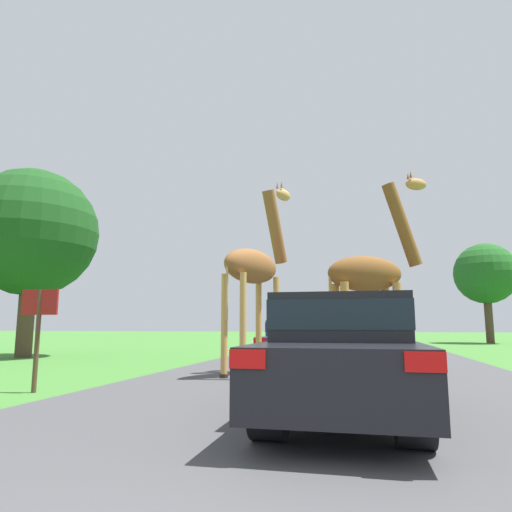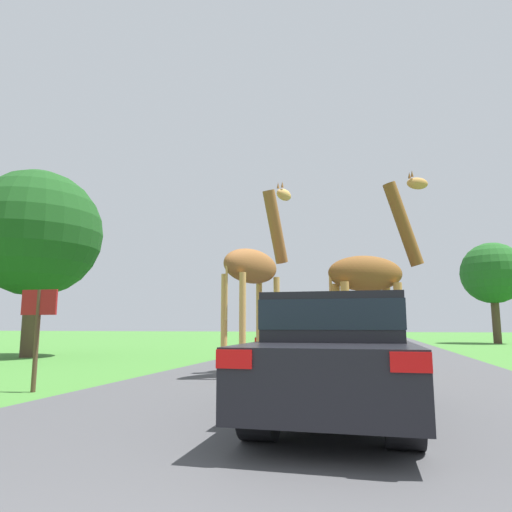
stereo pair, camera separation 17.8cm
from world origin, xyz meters
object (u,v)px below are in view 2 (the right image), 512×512
Objects in this scene: car_queue_left at (301,340)px; tree_left_edge at (492,273)px; car_far_ahead at (322,331)px; tree_centre_back at (37,234)px; sign_post at (38,320)px; car_queue_right at (367,335)px; giraffe_companion at (372,277)px; giraffe_near_road at (256,267)px; car_lead_maroon at (337,352)px.

car_queue_left is 20.37m from tree_left_edge.
tree_centre_back reaches higher than car_far_ahead.
tree_centre_back reaches higher than sign_post.
sign_post is at bearing -112.05° from car_queue_right.
giraffe_near_road is at bearing -95.39° from giraffe_companion.
car_queue_left is at bearing -167.18° from giraffe_companion.
car_queue_right is 0.66× the size of tree_centre_back.
giraffe_near_road reaches higher than car_lead_maroon.
sign_post reaches higher than car_queue_left.
car_queue_right is at bearing 88.73° from car_lead_maroon.
giraffe_companion is 0.78× the size of tree_left_edge.
tree_left_edge reaches higher than car_lead_maroon.
car_lead_maroon is (-0.53, -5.24, -1.47)m from giraffe_companion.
tree_left_edge reaches higher than car_far_ahead.
car_lead_maroon reaches higher than car_queue_left.
tree_left_edge is at bearing 60.70° from car_queue_left.
car_queue_left is 0.93× the size of car_far_ahead.
tree_left_edge is at bearing 72.26° from car_lead_maroon.
sign_post is (-13.37, -24.63, -3.17)m from tree_left_edge.
tree_left_edge reaches higher than giraffe_near_road.
giraffe_companion reaches higher than sign_post.
car_queue_left is at bearing -87.20° from car_far_ahead.
car_far_ahead is at bearing 55.40° from tree_centre_back.
tree_left_edge is 3.65× the size of sign_post.
tree_centre_back is 10.09m from sign_post.
car_queue_right is (2.43, 10.20, -1.73)m from giraffe_near_road.
giraffe_near_road is 10.25m from tree_centre_back.
giraffe_companion is 12.48m from tree_centre_back.
tree_left_edge reaches higher than giraffe_companion.
giraffe_near_road is at bearing -89.48° from car_far_ahead.
giraffe_near_road is at bearing -103.40° from car_queue_right.
tree_centre_back is (-11.38, 8.24, 3.67)m from car_lead_maroon.
car_queue_left is 10.48m from tree_centre_back.
tree_left_edge is at bearing 21.65° from car_far_ahead.
giraffe_near_road is 1.08× the size of car_far_ahead.
giraffe_companion is 3.93m from car_queue_left.
car_queue_right is at bearing -125.48° from tree_left_edge.
car_queue_right is at bearing 100.92° from giraffe_near_road.
giraffe_near_road is at bearing -115.87° from tree_left_edge.
car_lead_maroon is 5.29m from sign_post.
car_queue_left is 2.36× the size of sign_post.
sign_post is (-3.07, -3.39, -1.25)m from giraffe_near_road.
sign_post is at bearing -116.51° from car_queue_left.
sign_post is at bearing 169.25° from car_lead_maroon.
sign_post is (6.20, -7.26, -3.26)m from tree_centre_back.
car_queue_right is 14.67m from sign_post.
car_queue_right is at bearing 67.95° from sign_post.
giraffe_companion is 1.12× the size of car_far_ahead.
giraffe_near_road is 0.70× the size of tree_centre_back.
giraffe_companion is 16.52m from car_far_ahead.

